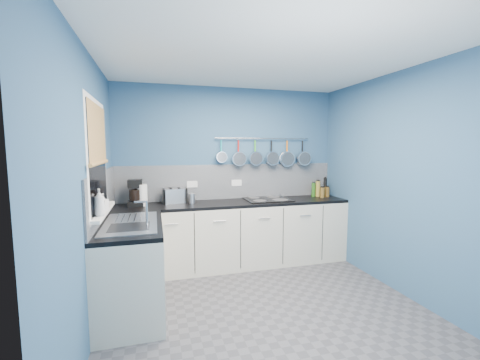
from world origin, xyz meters
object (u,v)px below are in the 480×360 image
toaster (175,196)px  canister (192,198)px  coffee_maker (135,193)px  hob (267,199)px  soap_bottle_a (99,202)px  paper_towel (142,195)px  soap_bottle_b (103,203)px

toaster → canister: (0.22, -0.08, -0.03)m
coffee_maker → hob: 1.80m
soap_bottle_a → hob: soap_bottle_a is taller
paper_towel → canister: paper_towel is taller
toaster → soap_bottle_a: bearing=-132.5°
soap_bottle_a → soap_bottle_b: 0.19m
soap_bottle_b → canister: (0.95, 1.06, -0.17)m
toaster → paper_towel: bearing=179.0°
soap_bottle_b → paper_towel: (0.31, 1.04, -0.10)m
soap_bottle_b → coffee_maker: size_ratio=0.51×
soap_bottle_a → soap_bottle_b: (0.00, 0.19, -0.03)m
toaster → soap_bottle_b: bearing=-136.3°
soap_bottle_a → paper_towel: 1.27m
hob → canister: bearing=179.9°
canister → hob: 1.08m
hob → coffee_maker: bearing=-180.0°
soap_bottle_a → toaster: soap_bottle_a is taller
toaster → hob: bearing=-17.1°
soap_bottle_a → canister: size_ratio=1.85×
soap_bottle_a → hob: size_ratio=0.38×
toaster → hob: toaster is taller
soap_bottle_b → hob: (2.02, 1.06, -0.23)m
paper_towel → soap_bottle_b: bearing=-106.7°
canister → paper_towel: bearing=-178.5°
paper_towel → coffee_maker: size_ratio=0.82×
soap_bottle_b → canister: soap_bottle_b is taller
soap_bottle_b → hob: 2.29m
soap_bottle_a → toaster: (0.73, 1.32, -0.17)m
coffee_maker → canister: size_ratio=2.61×
soap_bottle_b → toaster: soap_bottle_b is taller
soap_bottle_a → coffee_maker: soap_bottle_a is taller
soap_bottle_a → coffee_maker: bearing=79.7°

